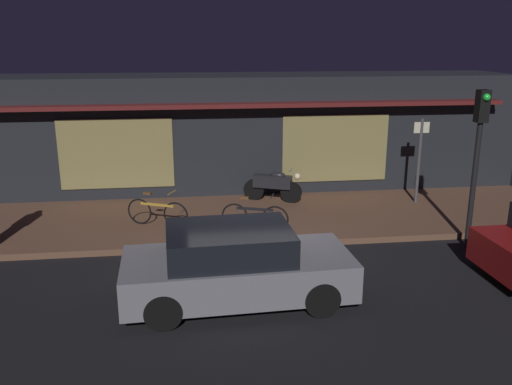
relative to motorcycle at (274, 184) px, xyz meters
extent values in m
plane|color=black|center=(-1.22, -4.25, -0.65)|extent=(60.00, 60.00, 0.00)
cube|color=brown|center=(-1.22, -1.25, -0.57)|extent=(18.00, 4.00, 0.15)
cube|color=black|center=(-1.22, 2.15, 1.15)|extent=(18.00, 2.80, 3.60)
cube|color=olive|center=(-4.42, 0.73, 0.85)|extent=(3.20, 0.04, 2.00)
cube|color=olive|center=(1.98, 0.73, 0.85)|extent=(3.20, 0.04, 2.00)
cube|color=#591919|center=(-1.22, 0.50, 2.20)|extent=(16.20, 0.50, 0.12)
cylinder|color=black|center=(-0.54, 0.23, -0.20)|extent=(0.60, 0.35, 0.60)
cylinder|color=black|center=(0.47, -0.20, -0.20)|extent=(0.60, 0.35, 0.60)
cube|color=black|center=(-0.03, 0.01, 0.08)|extent=(1.12, 0.69, 0.36)
ellipsoid|color=black|center=(0.11, -0.05, 0.28)|extent=(0.50, 0.39, 0.20)
sphere|color=#F9EDB7|center=(0.63, -0.27, 0.28)|extent=(0.18, 0.18, 0.18)
cylinder|color=gray|center=(0.45, -0.19, 0.45)|extent=(0.24, 0.52, 0.03)
torus|color=black|center=(-1.32, -2.26, -0.17)|extent=(0.64, 0.26, 0.66)
torus|color=black|center=(-0.38, -2.59, -0.17)|extent=(0.64, 0.26, 0.66)
cube|color=black|center=(-0.85, -2.42, 0.05)|extent=(0.86, 0.34, 0.06)
cube|color=brown|center=(-1.09, -2.34, 0.32)|extent=(0.22, 0.14, 0.06)
cylinder|color=black|center=(-0.45, -2.56, 0.40)|extent=(0.16, 0.40, 0.02)
torus|color=black|center=(-3.66, -1.55, -0.17)|extent=(0.62, 0.31, 0.66)
torus|color=black|center=(-2.75, -1.97, -0.17)|extent=(0.62, 0.31, 0.66)
cube|color=#B78C2D|center=(-3.20, -1.76, 0.05)|extent=(0.83, 0.42, 0.06)
cube|color=brown|center=(-3.43, -1.65, 0.32)|extent=(0.22, 0.16, 0.06)
cylinder|color=#B78C2D|center=(-2.82, -1.93, 0.40)|extent=(0.20, 0.39, 0.02)
cylinder|color=#47474C|center=(4.02, -0.63, 0.70)|extent=(0.09, 0.09, 2.40)
cube|color=beige|center=(4.02, -0.63, 1.65)|extent=(0.44, 0.03, 0.30)
cylinder|color=black|center=(3.92, -3.75, 1.15)|extent=(0.12, 0.12, 3.60)
cube|color=black|center=(3.92, -3.75, 2.60)|extent=(0.24, 0.24, 0.70)
sphere|color=#1ED838|center=(3.92, -3.88, 2.80)|extent=(0.16, 0.16, 0.16)
cylinder|color=black|center=(-0.26, -4.91, -0.33)|extent=(0.65, 0.25, 0.64)
cylinder|color=black|center=(-0.20, -6.46, -0.33)|extent=(0.65, 0.25, 0.64)
cylinder|color=black|center=(-2.96, -5.02, -0.33)|extent=(0.65, 0.25, 0.64)
cylinder|color=black|center=(-2.90, -6.58, -0.33)|extent=(0.65, 0.25, 0.64)
cube|color=slate|center=(-1.58, -5.74, -0.10)|extent=(4.17, 1.93, 0.68)
cube|color=black|center=(-1.73, -5.75, 0.45)|extent=(2.26, 1.69, 0.64)
cylinder|color=black|center=(4.04, -4.86, -0.33)|extent=(0.64, 0.23, 0.64)
camera|label=1|loc=(-2.40, -14.68, 3.96)|focal=37.79mm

